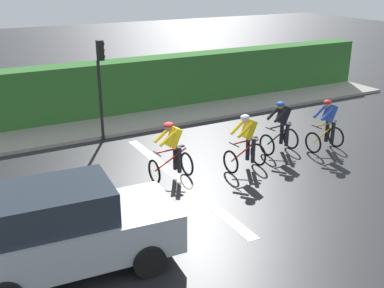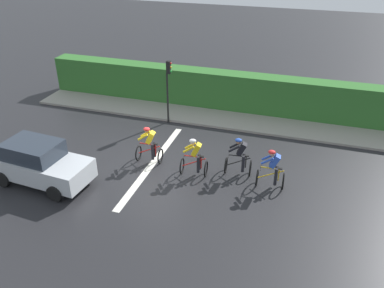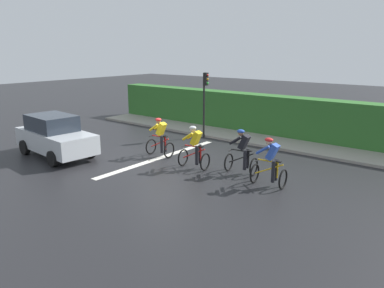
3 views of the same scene
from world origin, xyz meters
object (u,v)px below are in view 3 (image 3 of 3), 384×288
at_px(cyclist_second, 242,153).
at_px(cyclist_mid, 195,148).
at_px(cyclist_lead, 270,163).
at_px(cyclist_fourth, 160,138).
at_px(traffic_light_near_crossing, 205,95).
at_px(car_silver, 55,136).

relative_size(cyclist_second, cyclist_mid, 1.00).
relative_size(cyclist_lead, cyclist_mid, 1.00).
xyz_separation_m(cyclist_fourth, traffic_light_near_crossing, (-3.97, -0.59, 1.43)).
bearing_deg(cyclist_mid, car_silver, -67.79).
bearing_deg(cyclist_mid, traffic_light_near_crossing, -147.67).
relative_size(cyclist_lead, cyclist_second, 1.00).
height_order(cyclist_lead, car_silver, car_silver).
height_order(cyclist_mid, traffic_light_near_crossing, traffic_light_near_crossing).
xyz_separation_m(cyclist_lead, cyclist_fourth, (-0.34, -5.31, 0.00)).
distance_m(cyclist_lead, car_silver, 9.21).
relative_size(cyclist_second, car_silver, 0.39).
bearing_deg(traffic_light_near_crossing, cyclist_lead, 53.84).
bearing_deg(traffic_light_near_crossing, cyclist_mid, 32.33).
height_order(cyclist_lead, cyclist_mid, same).
height_order(cyclist_second, cyclist_fourth, same).
bearing_deg(cyclist_second, cyclist_mid, -70.79).
distance_m(cyclist_mid, car_silver, 6.22).
bearing_deg(cyclist_lead, car_silver, -74.86).
xyz_separation_m(cyclist_mid, traffic_light_near_crossing, (-4.38, -2.77, 1.43)).
bearing_deg(car_silver, cyclist_lead, 105.14).
bearing_deg(traffic_light_near_crossing, car_silver, -23.93).
xyz_separation_m(cyclist_second, cyclist_fourth, (0.20, -3.91, 0.00)).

